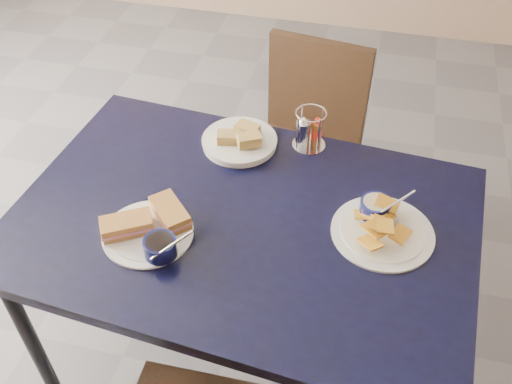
% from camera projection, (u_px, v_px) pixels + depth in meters
% --- Properties ---
extents(ground, '(6.00, 6.00, 0.00)m').
position_uv_depth(ground, '(240.00, 309.00, 2.32)').
color(ground, '#535358').
rests_on(ground, ground).
extents(dining_table, '(1.39, 0.99, 0.75)m').
position_uv_depth(dining_table, '(243.00, 231.00, 1.69)').
color(dining_table, black).
rests_on(dining_table, ground).
extents(chair_far, '(0.47, 0.46, 0.88)m').
position_uv_depth(chair_far, '(305.00, 133.00, 2.34)').
color(chair_far, black).
rests_on(chair_far, ground).
extents(sandwich_plate, '(0.30, 0.27, 0.12)m').
position_uv_depth(sandwich_plate, '(151.00, 229.00, 1.58)').
color(sandwich_plate, white).
rests_on(sandwich_plate, dining_table).
extents(plantain_plate, '(0.29, 0.29, 0.12)m').
position_uv_depth(plantain_plate, '(380.00, 223.00, 1.61)').
color(plantain_plate, white).
rests_on(plantain_plate, dining_table).
extents(bread_basket, '(0.24, 0.24, 0.07)m').
position_uv_depth(bread_basket, '(240.00, 141.00, 1.88)').
color(bread_basket, white).
rests_on(bread_basket, dining_table).
extents(condiment_caddy, '(0.11, 0.11, 0.14)m').
position_uv_depth(condiment_caddy, '(308.00, 132.00, 1.85)').
color(condiment_caddy, silver).
rests_on(condiment_caddy, dining_table).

